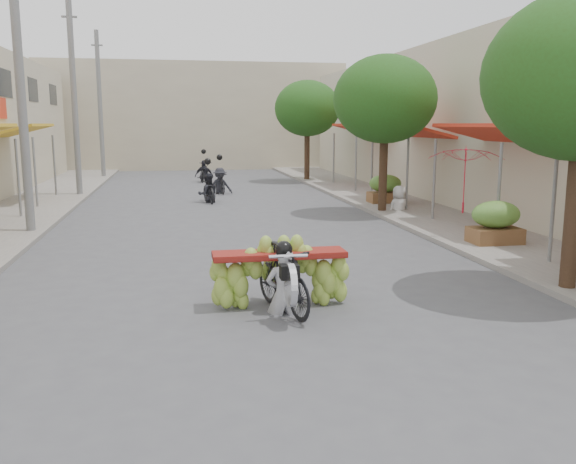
# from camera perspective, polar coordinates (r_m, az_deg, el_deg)

# --- Properties ---
(ground) EXTENTS (120.00, 120.00, 0.00)m
(ground) POSITION_cam_1_polar(r_m,az_deg,el_deg) (6.43, 4.03, -17.76)
(ground) COLOR #505055
(ground) RESTS_ON ground
(sidewalk_right) EXTENTS (4.00, 60.00, 0.12)m
(sidewalk_right) POSITION_cam_1_polar(r_m,az_deg,el_deg) (22.36, 11.82, 2.31)
(sidewalk_right) COLOR gray
(sidewalk_right) RESTS_ON ground
(shophouse_row_right) EXTENTS (9.77, 40.00, 6.00)m
(shophouse_row_right) POSITION_cam_1_polar(r_m,az_deg,el_deg) (23.68, 24.43, 9.19)
(shophouse_row_right) COLOR beige
(shophouse_row_right) RESTS_ON ground
(far_building) EXTENTS (20.00, 6.00, 7.00)m
(far_building) POSITION_cam_1_polar(r_m,az_deg,el_deg) (43.52, -8.74, 10.62)
(far_building) COLOR #C1B599
(far_building) RESTS_ON ground
(utility_pole_mid) EXTENTS (0.60, 0.24, 8.00)m
(utility_pole_mid) POSITION_cam_1_polar(r_m,az_deg,el_deg) (17.96, -23.77, 12.53)
(utility_pole_mid) COLOR slate
(utility_pole_mid) RESTS_ON ground
(utility_pole_far) EXTENTS (0.60, 0.24, 8.00)m
(utility_pole_far) POSITION_cam_1_polar(r_m,az_deg,el_deg) (26.81, -19.38, 11.72)
(utility_pole_far) COLOR slate
(utility_pole_far) RESTS_ON ground
(utility_pole_back) EXTENTS (0.60, 0.24, 8.00)m
(utility_pole_back) POSITION_cam_1_polar(r_m,az_deg,el_deg) (35.73, -17.18, 11.29)
(utility_pole_back) COLOR slate
(utility_pole_back) RESTS_ON ground
(street_tree_mid) EXTENTS (3.40, 3.40, 5.25)m
(street_tree_mid) POSITION_cam_1_polar(r_m,az_deg,el_deg) (20.68, 9.07, 12.13)
(street_tree_mid) COLOR #3A2719
(street_tree_mid) RESTS_ON ground
(street_tree_far) EXTENTS (3.40, 3.40, 5.25)m
(street_tree_far) POSITION_cam_1_polar(r_m,az_deg,el_deg) (32.24, 1.81, 11.47)
(street_tree_far) COLOR #3A2719
(street_tree_far) RESTS_ON ground
(produce_crate_mid) EXTENTS (1.20, 0.88, 1.16)m
(produce_crate_mid) POSITION_cam_1_polar(r_m,az_deg,el_deg) (15.68, 18.86, 1.16)
(produce_crate_mid) COLOR brown
(produce_crate_mid) RESTS_ON ground
(produce_crate_far) EXTENTS (1.20, 0.88, 1.16)m
(produce_crate_far) POSITION_cam_1_polar(r_m,az_deg,el_deg) (22.93, 9.08, 4.23)
(produce_crate_far) COLOR brown
(produce_crate_far) RESTS_ON ground
(banana_motorbike) EXTENTS (2.20, 1.96, 1.96)m
(banana_motorbike) POSITION_cam_1_polar(r_m,az_deg,el_deg) (9.87, -0.59, -3.54)
(banana_motorbike) COLOR black
(banana_motorbike) RESTS_ON ground
(market_umbrella) EXTENTS (2.45, 2.45, 1.74)m
(market_umbrella) POSITION_cam_1_polar(r_m,az_deg,el_deg) (16.13, 16.36, 7.80)
(market_umbrella) COLOR red
(market_umbrella) RESTS_ON ground
(pedestrian) EXTENTS (0.90, 0.65, 1.64)m
(pedestrian) POSITION_cam_1_polar(r_m,az_deg,el_deg) (21.02, 10.41, 4.30)
(pedestrian) COLOR silver
(pedestrian) RESTS_ON ground
(bg_motorbike_a) EXTENTS (0.87, 1.75, 1.95)m
(bg_motorbike_a) POSITION_cam_1_polar(r_m,az_deg,el_deg) (23.80, -7.50, 4.53)
(bg_motorbike_a) COLOR black
(bg_motorbike_a) RESTS_ON ground
(bg_motorbike_b) EXTENTS (1.14, 1.63, 1.95)m
(bg_motorbike_b) POSITION_cam_1_polar(r_m,az_deg,el_deg) (26.68, -6.40, 5.43)
(bg_motorbike_b) COLOR black
(bg_motorbike_b) RESTS_ON ground
(bg_motorbike_c) EXTENTS (1.06, 1.84, 1.95)m
(bg_motorbike_c) POSITION_cam_1_polar(r_m,az_deg,el_deg) (32.38, -7.87, 6.05)
(bg_motorbike_c) COLOR black
(bg_motorbike_c) RESTS_ON ground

